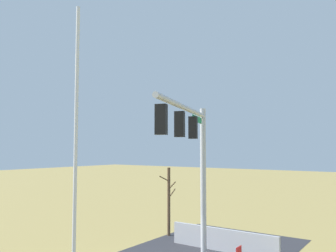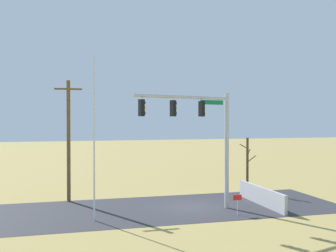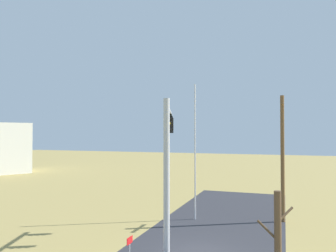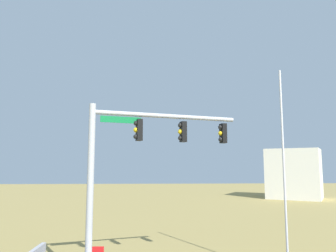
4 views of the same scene
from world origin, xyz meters
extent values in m
cylinder|color=#B2B5BA|center=(2.16, -0.92, 3.76)|extent=(0.28, 0.28, 7.52)
cylinder|color=#B2B5BA|center=(-1.11, -1.95, 7.17)|extent=(6.60, 2.25, 0.20)
cube|color=#0F7238|center=(0.98, -1.29, 6.89)|extent=(1.73, 0.57, 0.28)
cube|color=black|center=(0.20, -1.53, 6.47)|extent=(0.34, 0.42, 0.96)
sphere|color=black|center=(0.34, -1.49, 6.77)|extent=(0.22, 0.22, 0.22)
sphere|color=yellow|center=(0.34, -1.49, 6.47)|extent=(0.22, 0.22, 0.22)
sphere|color=black|center=(0.34, -1.49, 6.17)|extent=(0.22, 0.22, 0.22)
cube|color=black|center=(-1.83, -2.17, 6.47)|extent=(0.34, 0.42, 0.96)
sphere|color=black|center=(-1.69, -2.13, 6.77)|extent=(0.22, 0.22, 0.22)
sphere|color=yellow|center=(-1.69, -2.13, 6.47)|extent=(0.22, 0.22, 0.22)
sphere|color=black|center=(-1.69, -2.13, 6.17)|extent=(0.22, 0.22, 0.22)
cube|color=black|center=(-3.86, -2.81, 6.47)|extent=(0.34, 0.42, 0.96)
sphere|color=black|center=(-3.72, -2.77, 6.77)|extent=(0.22, 0.22, 0.22)
sphere|color=yellow|center=(-3.72, -2.77, 6.47)|extent=(0.22, 0.22, 0.22)
sphere|color=black|center=(-3.72, -2.77, 6.17)|extent=(0.22, 0.22, 0.22)
cylinder|color=silver|center=(-6.44, -1.90, 4.71)|extent=(0.10, 0.10, 9.41)
cube|color=red|center=(2.07, -2.74, 1.06)|extent=(0.56, 0.02, 0.32)
cube|color=silver|center=(-22.37, -36.55, 3.76)|extent=(10.03, 9.75, 7.52)
camera|label=1|loc=(-12.48, -9.15, 5.53)|focal=36.77mm
camera|label=2|loc=(-8.01, -24.42, 5.85)|focal=41.60mm
camera|label=3|loc=(15.76, 3.98, 5.97)|focal=35.12mm
camera|label=4|loc=(-0.36, 12.77, 4.87)|focal=34.57mm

